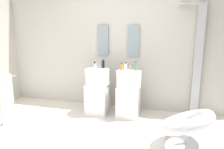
# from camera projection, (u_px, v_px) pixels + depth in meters

# --- Properties ---
(ground_plane) EXTENTS (4.80, 3.60, 0.04)m
(ground_plane) POSITION_uv_depth(u_px,v_px,m) (93.00, 148.00, 3.43)
(ground_plane) COLOR silver
(rear_partition) EXTENTS (4.80, 0.10, 2.60)m
(rear_partition) POSITION_uv_depth(u_px,v_px,m) (119.00, 43.00, 4.65)
(rear_partition) COLOR beige
(rear_partition) RESTS_ON ground_plane
(pedestal_sink_left) EXTENTS (0.46, 0.46, 0.96)m
(pedestal_sink_left) POSITION_uv_depth(u_px,v_px,m) (97.00, 90.00, 4.49)
(pedestal_sink_left) COLOR white
(pedestal_sink_left) RESTS_ON ground_plane
(pedestal_sink_right) EXTENTS (0.46, 0.46, 0.96)m
(pedestal_sink_right) POSITION_uv_depth(u_px,v_px,m) (128.00, 93.00, 4.34)
(pedestal_sink_right) COLOR white
(pedestal_sink_right) RESTS_ON ground_plane
(vanity_mirror_left) EXTENTS (0.22, 0.03, 0.59)m
(vanity_mirror_left) POSITION_uv_depth(u_px,v_px,m) (103.00, 40.00, 4.64)
(vanity_mirror_left) COLOR #8C9EA8
(vanity_mirror_right) EXTENTS (0.22, 0.03, 0.59)m
(vanity_mirror_right) POSITION_uv_depth(u_px,v_px,m) (133.00, 41.00, 4.49)
(vanity_mirror_right) COLOR #8C9EA8
(shower_column) EXTENTS (0.49, 0.24, 2.05)m
(shower_column) POSITION_uv_depth(u_px,v_px,m) (197.00, 59.00, 4.23)
(shower_column) COLOR #B7BABF
(shower_column) RESTS_ON ground_plane
(lounge_chair) EXTENTS (1.07, 1.07, 0.65)m
(lounge_chair) POSITION_uv_depth(u_px,v_px,m) (186.00, 125.00, 3.31)
(lounge_chair) COLOR #B7BABF
(lounge_chair) RESTS_ON ground_plane
(towel_rack) EXTENTS (0.37, 0.22, 0.95)m
(towel_rack) POSITION_uv_depth(u_px,v_px,m) (6.00, 91.00, 3.90)
(towel_rack) COLOR #B7BABF
(towel_rack) RESTS_ON ground_plane
(soap_bottle_clear) EXTENTS (0.06, 0.06, 0.16)m
(soap_bottle_clear) POSITION_uv_depth(u_px,v_px,m) (95.00, 67.00, 4.24)
(soap_bottle_clear) COLOR silver
(soap_bottle_clear) RESTS_ON pedestal_sink_left
(soap_bottle_amber) EXTENTS (0.06, 0.06, 0.14)m
(soap_bottle_amber) POSITION_uv_depth(u_px,v_px,m) (122.00, 67.00, 4.31)
(soap_bottle_amber) COLOR #C68C38
(soap_bottle_amber) RESTS_ON pedestal_sink_right
(soap_bottle_grey) EXTENTS (0.05, 0.05, 0.13)m
(soap_bottle_grey) POSITION_uv_depth(u_px,v_px,m) (95.00, 65.00, 4.49)
(soap_bottle_grey) COLOR #99999E
(soap_bottle_grey) RESTS_ON pedestal_sink_left
(soap_bottle_white) EXTENTS (0.05, 0.05, 0.19)m
(soap_bottle_white) POSITION_uv_depth(u_px,v_px,m) (125.00, 68.00, 4.13)
(soap_bottle_white) COLOR white
(soap_bottle_white) RESTS_ON pedestal_sink_right
(soap_bottle_black) EXTENTS (0.05, 0.05, 0.16)m
(soap_bottle_black) POSITION_uv_depth(u_px,v_px,m) (103.00, 64.00, 4.49)
(soap_bottle_black) COLOR black
(soap_bottle_black) RESTS_ON pedestal_sink_left
(soap_bottle_green) EXTENTS (0.04, 0.04, 0.18)m
(soap_bottle_green) POSITION_uv_depth(u_px,v_px,m) (136.00, 66.00, 4.28)
(soap_bottle_green) COLOR #59996B
(soap_bottle_green) RESTS_ON pedestal_sink_right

